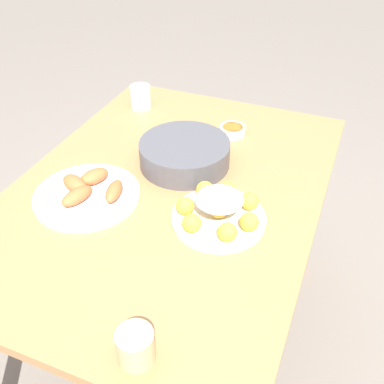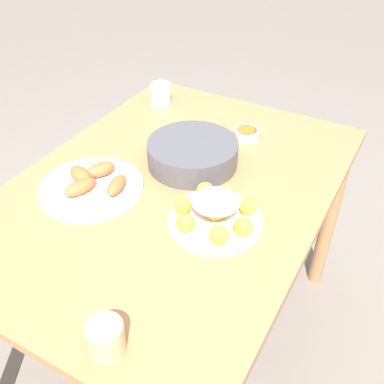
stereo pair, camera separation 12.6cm
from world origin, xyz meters
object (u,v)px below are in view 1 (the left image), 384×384
at_px(cake_plate, 219,212).
at_px(cup_far, 141,97).
at_px(dining_table, 169,214).
at_px(cup_near, 136,346).
at_px(seafood_platter, 87,192).
at_px(sauce_bowl, 233,130).
at_px(serving_bowl, 184,153).

distance_m(cake_plate, cup_far, 0.72).
height_order(dining_table, cup_near, cup_near).
bearing_deg(cake_plate, cup_near, 178.06).
distance_m(seafood_platter, cup_near, 0.56).
relative_size(dining_table, sauce_bowl, 13.31).
bearing_deg(serving_bowl, cup_near, -165.19).
xyz_separation_m(cake_plate, serving_bowl, (0.22, 0.19, 0.01)).
distance_m(sauce_bowl, cup_near, 0.91).
bearing_deg(cup_far, sauce_bowl, -99.04).
bearing_deg(cup_near, dining_table, 18.08).
xyz_separation_m(dining_table, cup_near, (-0.54, -0.18, 0.15)).
relative_size(cake_plate, seafood_platter, 0.84).
bearing_deg(serving_bowl, cake_plate, -138.52).
distance_m(dining_table, sauce_bowl, 0.40).
height_order(cup_near, cup_far, cup_far).
height_order(dining_table, cup_far, cup_far).
bearing_deg(cake_plate, cup_far, 44.03).
relative_size(serving_bowl, cup_near, 3.75).
relative_size(seafood_platter, cup_near, 4.02).
distance_m(cake_plate, seafood_platter, 0.39).
relative_size(cup_near, cup_far, 0.87).
relative_size(serving_bowl, sauce_bowl, 3.08).
relative_size(cake_plate, sauce_bowl, 2.77).
relative_size(dining_table, cake_plate, 4.80).
xyz_separation_m(cup_near, cup_far, (0.97, 0.49, 0.01)).
bearing_deg(cup_near, sauce_bowl, 5.78).
bearing_deg(cup_near, cup_far, 26.55).
relative_size(sauce_bowl, seafood_platter, 0.30).
relative_size(sauce_bowl, cup_near, 1.22).
bearing_deg(cup_far, dining_table, -144.37).
distance_m(dining_table, cake_plate, 0.25).
height_order(serving_bowl, seafood_platter, serving_bowl).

